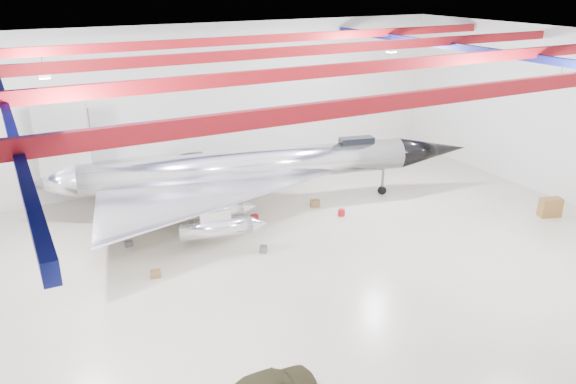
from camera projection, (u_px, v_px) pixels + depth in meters
floor at (296, 267)px, 28.80m from camera, size 40.00×40.00×0.00m
wall_back at (193, 105)px, 39.16m from camera, size 40.00×0.00×40.00m
wall_right at (572, 118)px, 35.58m from camera, size 0.00×30.00×30.00m
ceiling at (297, 47)px, 24.83m from camera, size 40.00×40.00×0.00m
ceiling_structure at (297, 63)px, 25.07m from camera, size 39.50×29.50×1.08m
jet_aircraft at (249, 171)px, 35.09m from camera, size 28.22×19.36×7.77m
desk at (550, 207)px, 34.61m from camera, size 1.45×1.07×1.20m
crate_ply at (156, 274)px, 27.75m from camera, size 0.58×0.50×0.35m
toolbox_red at (255, 217)px, 34.37m from camera, size 0.44×0.36×0.29m
engine_drum at (263, 249)px, 30.22m from camera, size 0.55×0.55×0.38m
parts_bin at (315, 203)px, 36.27m from camera, size 0.74×0.69×0.42m
crate_small at (129, 244)px, 30.93m from camera, size 0.41×0.33×0.29m
tool_chest at (341, 213)px, 34.86m from camera, size 0.57×0.57×0.40m
oil_barrel at (206, 233)px, 32.12m from camera, size 0.51×0.41×0.35m
spares_box at (243, 205)px, 35.92m from camera, size 0.50×0.50×0.41m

